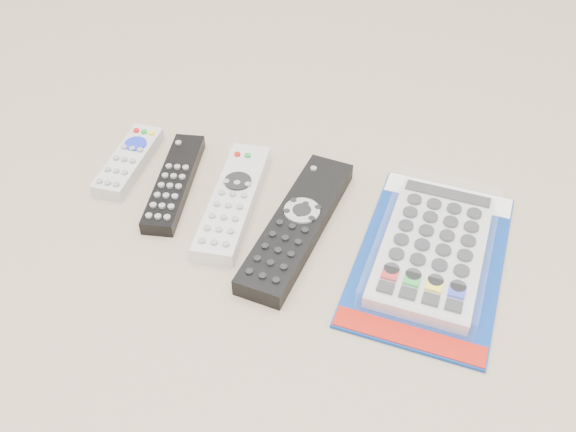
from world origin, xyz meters
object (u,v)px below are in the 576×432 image
(remote_slim_black, at_px, (174,182))
(remote_large_black, at_px, (297,225))
(remote_silver_dvd, at_px, (233,201))
(jumbo_remote_packaged, at_px, (433,248))
(remote_small_grey, at_px, (129,161))

(remote_slim_black, relative_size, remote_large_black, 0.76)
(remote_slim_black, height_order, remote_large_black, remote_large_black)
(remote_silver_dvd, bearing_deg, jumbo_remote_packaged, -8.84)
(remote_small_grey, distance_m, remote_silver_dvd, 0.18)
(jumbo_remote_packaged, bearing_deg, remote_small_grey, 176.55)
(remote_silver_dvd, bearing_deg, remote_small_grey, 162.22)
(remote_large_black, bearing_deg, remote_small_grey, 174.24)
(remote_small_grey, bearing_deg, jumbo_remote_packaged, -8.78)
(remote_slim_black, bearing_deg, jumbo_remote_packaged, -14.14)
(remote_slim_black, distance_m, remote_large_black, 0.19)
(remote_silver_dvd, bearing_deg, remote_slim_black, 166.15)
(remote_small_grey, relative_size, jumbo_remote_packaged, 0.52)
(remote_silver_dvd, height_order, remote_large_black, remote_large_black)
(remote_silver_dvd, xyz_separation_m, remote_large_black, (0.10, -0.02, 0.00))
(remote_silver_dvd, xyz_separation_m, jumbo_remote_packaged, (0.27, -0.01, 0.01))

